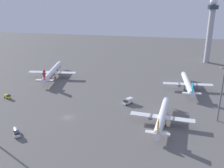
# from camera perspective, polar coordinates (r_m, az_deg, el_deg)

# --- Properties ---
(ground_plane) EXTENTS (416.00, 416.00, 0.00)m
(ground_plane) POSITION_cam_1_polar(r_m,az_deg,el_deg) (132.34, -9.22, -6.89)
(ground_plane) COLOR #605E5B
(control_tower) EXTENTS (8.00, 8.00, 49.66)m
(control_tower) POSITION_cam_1_polar(r_m,az_deg,el_deg) (225.29, 19.95, 11.23)
(control_tower) COLOR #A8A8B2
(control_tower) RESTS_ON ground
(airplane_taxiway_distant) EXTENTS (29.13, 37.33, 9.58)m
(airplane_taxiway_distant) POSITION_cam_1_polar(r_m,az_deg,el_deg) (125.58, 10.45, -6.71)
(airplane_taxiway_distant) COLOR white
(airplane_taxiway_distant) RESTS_ON ground
(airplane_far_stand) EXTENTS (29.10, 37.39, 9.59)m
(airplane_far_stand) POSITION_cam_1_polar(r_m,az_deg,el_deg) (168.00, 15.57, 0.05)
(airplane_far_stand) COLOR white
(airplane_far_stand) RESTS_ON ground
(airplane_mid_apron) EXTENTS (31.86, 40.88, 10.48)m
(airplane_mid_apron) POSITION_cam_1_polar(r_m,az_deg,el_deg) (186.23, -12.38, 2.48)
(airplane_mid_apron) COLOR white
(airplane_mid_apron) RESTS_ON ground
(maintenance_van) EXTENTS (4.57, 3.68, 2.25)m
(maintenance_van) POSITION_cam_1_polar(r_m,az_deg,el_deg) (161.11, -21.05, -2.44)
(maintenance_van) COLOR yellow
(maintenance_van) RESTS_ON ground
(catering_truck) EXTENTS (5.42, 5.85, 3.05)m
(catering_truck) POSITION_cam_1_polar(r_m,az_deg,el_deg) (143.92, 3.39, -3.59)
(catering_truck) COLOR white
(catering_truck) RESTS_ON ground
(fuel_truck) EXTENTS (5.32, 6.37, 2.35)m
(fuel_truck) POSITION_cam_1_polar(r_m,az_deg,el_deg) (122.67, -19.38, -9.53)
(fuel_truck) COLOR white
(fuel_truck) RESTS_ON ground
(apron_light_east) EXTENTS (4.80, 0.90, 26.09)m
(apron_light_east) POSITION_cam_1_polar(r_m,az_deg,el_deg) (130.64, 21.98, -1.41)
(apron_light_east) COLOR slate
(apron_light_east) RESTS_ON ground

